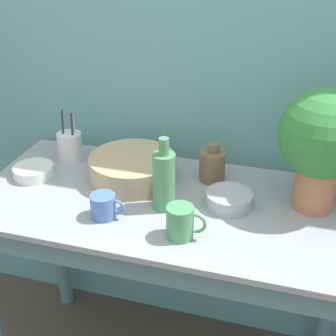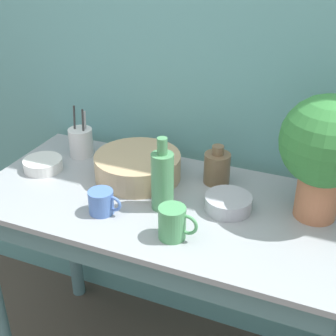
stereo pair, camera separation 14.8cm
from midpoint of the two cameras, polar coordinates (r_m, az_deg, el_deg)
wall_back at (r=1.71m, az=0.94°, el=12.62°), size 6.00×0.05×2.40m
counter_table at (r=1.62m, az=-2.88°, el=-9.78°), size 1.28×0.61×0.84m
potted_plant at (r=1.44m, az=15.62°, el=3.30°), size 0.27×0.27×0.39m
bowl_wash_large at (r=1.65m, az=-6.89°, el=-0.08°), size 0.30×0.30×0.09m
bottle_tall at (r=1.45m, az=-3.42°, el=-1.53°), size 0.07×0.07×0.24m
bottle_short at (r=1.63m, az=2.85°, el=0.33°), size 0.09×0.09×0.14m
mug_blue at (r=1.46m, az=-10.71°, el=-4.67°), size 0.11×0.08×0.08m
mug_green at (r=1.34m, az=-1.57°, el=-6.72°), size 0.12×0.08×0.10m
bowl_small_enamel_white at (r=1.75m, az=-18.42°, el=-0.46°), size 0.14×0.14×0.04m
bowl_small_steel at (r=1.50m, az=4.66°, el=-3.92°), size 0.15×0.15×0.05m
utensil_cup at (r=1.82m, az=-14.17°, el=2.51°), size 0.09×0.09×0.20m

